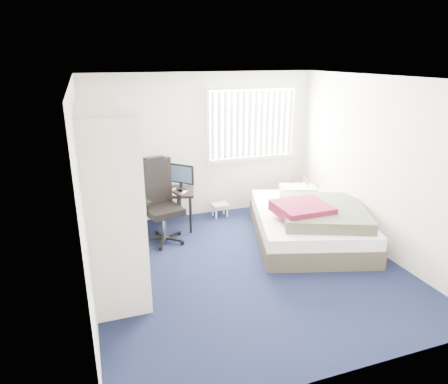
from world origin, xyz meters
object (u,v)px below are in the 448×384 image
at_px(desk, 153,188).
at_px(office_chair, 161,210).
at_px(bed, 310,221).
at_px(nightstand, 305,190).

bearing_deg(desk, office_chair, -87.86).
distance_m(desk, office_chair, 0.55).
bearing_deg(bed, nightstand, 64.28).
bearing_deg(office_chair, desk, 92.14).
relative_size(desk, office_chair, 1.10).
height_order(office_chair, nightstand, office_chair).
bearing_deg(office_chair, nightstand, 6.20).
distance_m(desk, bed, 2.57).
relative_size(desk, nightstand, 1.82).
height_order(desk, office_chair, office_chair).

